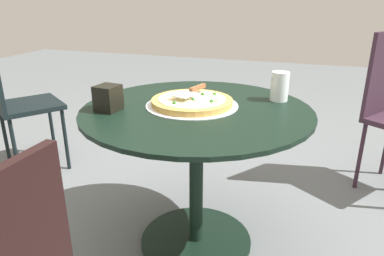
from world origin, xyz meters
The scene contains 7 objects.
ground_plane centered at (0.00, 0.00, 0.00)m, with size 10.00×10.00×0.00m, color #5A5F61.
patio_table centered at (0.00, 0.00, 0.50)m, with size 0.97×0.97×0.68m.
pizza_on_tray centered at (-0.03, 0.02, 0.70)m, with size 0.40×0.40×0.05m.
pizza_server centered at (-0.04, 0.06, 0.74)m, with size 0.10×0.22×0.02m.
drinking_cup centered at (0.32, 0.22, 0.75)m, with size 0.08×0.08×0.13m, color silver.
napkin_dispenser centered at (-0.33, -0.15, 0.73)m, with size 0.09×0.09×0.10m, color black.
patio_chair_corner centered at (-1.33, 0.36, 0.52)m, with size 0.52×0.52×0.90m.
Camera 1 is at (0.44, -1.37, 1.14)m, focal length 33.59 mm.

